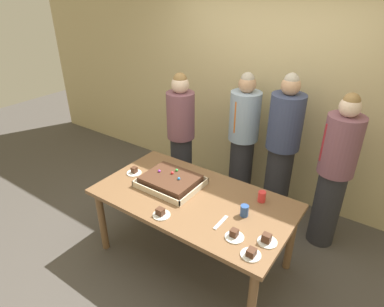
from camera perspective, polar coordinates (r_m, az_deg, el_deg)
The scene contains 16 objects.
ground_plane at distance 3.49m, azimuth 0.16°, elevation -17.50°, with size 12.00×12.00×0.00m, color #4C4742.
interior_back_panel at distance 4.00m, azimuth 13.73°, elevation 12.83°, with size 8.00×0.12×3.00m, color #CCB784.
party_table at distance 3.06m, azimuth 0.18°, elevation -8.80°, with size 1.81×0.99×0.74m.
sheet_cake at distance 3.16m, azimuth -3.76°, elevation -4.79°, with size 0.57×0.47×0.12m.
plated_slice_near_left at distance 2.60m, azimuth 12.93°, elevation -14.48°, with size 0.15×0.15×0.08m.
plated_slice_near_right at distance 2.48m, azimuth 10.26°, elevation -16.82°, with size 0.15×0.15×0.06m.
plated_slice_far_left at distance 2.80m, azimuth -5.44°, elevation -10.35°, with size 0.15×0.15×0.07m.
plated_slice_far_right at distance 2.60m, azimuth 7.38°, elevation -13.95°, with size 0.15×0.15×0.07m.
plated_slice_center_front at distance 3.40m, azimuth -10.07°, elevation -3.15°, with size 0.15×0.15×0.07m.
drink_cup_nearest at distance 3.00m, azimuth 12.08°, elevation -7.36°, with size 0.07×0.07×0.10m, color red.
drink_cup_middle at distance 2.80m, azimuth 9.12°, elevation -9.82°, with size 0.07×0.07×0.10m, color #2D5199.
cake_server_utensil at distance 2.73m, azimuth 5.04°, elevation -11.89°, with size 0.03×0.20×0.01m, color silver.
person_serving_front at distance 3.69m, azimuth 15.41°, elevation 0.89°, with size 0.36×0.36×1.70m.
person_green_shirt_behind at distance 3.94m, azimuth 8.88°, elevation 2.67°, with size 0.35×0.35×1.62m.
person_striped_tie_right at distance 3.94m, azimuth -1.94°, elevation 2.99°, with size 0.33×0.33×1.60m.
person_far_right_suit at distance 3.46m, azimuth 23.63°, elevation -3.02°, with size 0.34×0.34×1.64m.
Camera 1 is at (1.40, -2.02, 2.48)m, focal length 30.58 mm.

